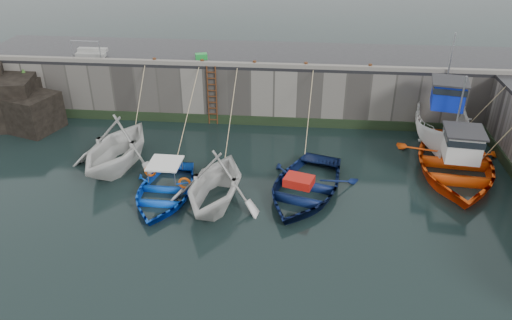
# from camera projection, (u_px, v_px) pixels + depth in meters

# --- Properties ---
(ground) EXTENTS (120.00, 120.00, 0.00)m
(ground) POSITION_uv_depth(u_px,v_px,m) (222.00, 239.00, 17.98)
(ground) COLOR black
(ground) RESTS_ON ground
(quay_back) EXTENTS (30.00, 5.00, 3.00)m
(quay_back) POSITION_uv_depth(u_px,v_px,m) (255.00, 82.00, 28.18)
(quay_back) COLOR slate
(quay_back) RESTS_ON ground
(road_back) EXTENTS (30.00, 5.00, 0.16)m
(road_back) POSITION_uv_depth(u_px,v_px,m) (255.00, 55.00, 27.43)
(road_back) COLOR black
(road_back) RESTS_ON quay_back
(kerb_back) EXTENTS (30.00, 0.30, 0.20)m
(kerb_back) POSITION_uv_depth(u_px,v_px,m) (250.00, 65.00, 25.29)
(kerb_back) COLOR slate
(kerb_back) RESTS_ON road_back
(algae_back) EXTENTS (30.00, 0.08, 0.50)m
(algae_back) POSITION_uv_depth(u_px,v_px,m) (250.00, 120.00, 26.56)
(algae_back) COLOR black
(algae_back) RESTS_ON ground
(rock_outcrop) EXTENTS (5.85, 4.24, 3.41)m
(rock_outcrop) POSITION_uv_depth(u_px,v_px,m) (6.00, 100.00, 26.38)
(rock_outcrop) COLOR black
(rock_outcrop) RESTS_ON ground
(ladder) EXTENTS (0.51, 0.08, 3.20)m
(ladder) POSITION_uv_depth(u_px,v_px,m) (212.00, 96.00, 26.04)
(ladder) COLOR #3F1E0F
(ladder) RESTS_ON ground
(boat_near_white) EXTENTS (5.17, 5.74, 2.67)m
(boat_near_white) POSITION_uv_depth(u_px,v_px,m) (119.00, 166.00, 22.73)
(boat_near_white) COLOR silver
(boat_near_white) RESTS_ON ground
(boat_near_white_rope) EXTENTS (0.04, 3.66, 3.10)m
(boat_near_white_rope) POSITION_uv_depth(u_px,v_px,m) (143.00, 131.00, 26.04)
(boat_near_white_rope) COLOR tan
(boat_near_white_rope) RESTS_ON ground
(boat_near_blue) EXTENTS (3.50, 4.82, 0.98)m
(boat_near_blue) POSITION_uv_depth(u_px,v_px,m) (164.00, 196.00, 20.53)
(boat_near_blue) COLOR blue
(boat_near_blue) RESTS_ON ground
(boat_near_blue_rope) EXTENTS (0.04, 5.50, 3.10)m
(boat_near_blue_rope) POSITION_uv_depth(u_px,v_px,m) (189.00, 142.00, 24.83)
(boat_near_blue_rope) COLOR tan
(boat_near_blue_rope) RESTS_ON ground
(boat_near_blacktrim) EXTENTS (4.67, 5.22, 2.49)m
(boat_near_blacktrim) POSITION_uv_depth(u_px,v_px,m) (216.00, 203.00, 20.06)
(boat_near_blacktrim) COLOR silver
(boat_near_blacktrim) RESTS_ON ground
(boat_near_blacktrim_rope) EXTENTS (0.04, 5.79, 3.10)m
(boat_near_blacktrim_rope) POSITION_uv_depth(u_px,v_px,m) (233.00, 146.00, 24.51)
(boat_near_blacktrim_rope) COLOR tan
(boat_near_blacktrim_rope) RESTS_ON ground
(boat_near_navy) EXTENTS (5.43, 6.48, 1.15)m
(boat_near_navy) POSITION_uv_depth(u_px,v_px,m) (304.00, 193.00, 20.72)
(boat_near_navy) COLOR #0A1742
(boat_near_navy) RESTS_ON ground
(boat_near_navy_rope) EXTENTS (0.04, 4.86, 3.10)m
(boat_near_navy_rope) POSITION_uv_depth(u_px,v_px,m) (305.00, 144.00, 24.69)
(boat_near_navy_rope) COLOR tan
(boat_near_navy_rope) RESTS_ON ground
(boat_far_white) EXTENTS (3.65, 6.88, 5.52)m
(boat_far_white) POSITION_uv_depth(u_px,v_px,m) (441.00, 123.00, 24.29)
(boat_far_white) COLOR white
(boat_far_white) RESTS_ON ground
(boat_far_orange) EXTENTS (5.62, 7.37, 4.43)m
(boat_far_orange) POSITION_uv_depth(u_px,v_px,m) (455.00, 164.00, 21.97)
(boat_far_orange) COLOR #F34B0C
(boat_far_orange) RESTS_ON ground
(fish_crate) EXTENTS (0.69, 0.53, 0.30)m
(fish_crate) POSITION_uv_depth(u_px,v_px,m) (201.00, 56.00, 26.36)
(fish_crate) COLOR green
(fish_crate) RESTS_ON road_back
(railing) EXTENTS (1.60, 1.05, 1.00)m
(railing) POSITION_uv_depth(u_px,v_px,m) (91.00, 52.00, 26.90)
(railing) COLOR #A5A8AD
(railing) RESTS_ON road_back
(bollard_a) EXTENTS (0.18, 0.18, 0.28)m
(bollard_a) POSITION_uv_depth(u_px,v_px,m) (155.00, 61.00, 25.76)
(bollard_a) COLOR #3F1E0F
(bollard_a) RESTS_ON road_back
(bollard_b) EXTENTS (0.18, 0.18, 0.28)m
(bollard_b) POSITION_uv_depth(u_px,v_px,m) (202.00, 62.00, 25.56)
(bollard_b) COLOR #3F1E0F
(bollard_b) RESTS_ON road_back
(bollard_c) EXTENTS (0.18, 0.18, 0.28)m
(bollard_c) POSITION_uv_depth(u_px,v_px,m) (255.00, 63.00, 25.34)
(bollard_c) COLOR #3F1E0F
(bollard_c) RESTS_ON road_back
(bollard_d) EXTENTS (0.18, 0.18, 0.28)m
(bollard_d) POSITION_uv_depth(u_px,v_px,m) (306.00, 65.00, 25.13)
(bollard_d) COLOR #3F1E0F
(bollard_d) RESTS_ON road_back
(bollard_e) EXTENTS (0.18, 0.18, 0.28)m
(bollard_e) POSITION_uv_depth(u_px,v_px,m) (370.00, 67.00, 24.87)
(bollard_e) COLOR #3F1E0F
(bollard_e) RESTS_ON road_back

